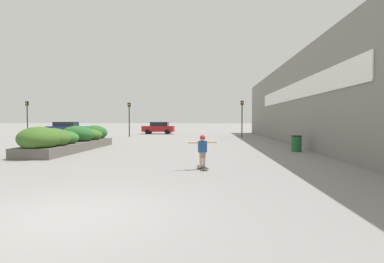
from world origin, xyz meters
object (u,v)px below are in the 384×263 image
Objects in this scene: skateboard at (202,168)px; traffic_light_far_left at (27,113)px; car_center_left at (159,128)px; traffic_light_left at (129,114)px; traffic_light_right at (242,113)px; skateboarder at (202,148)px; car_leftmost at (67,128)px; car_center_right at (335,128)px; trash_bin at (296,144)px.

traffic_light_far_left reaches higher than skateboard.
car_center_left is 1.11× the size of traffic_light_left.
car_center_left is at bearing 142.82° from traffic_light_right.
skateboard is 0.20× the size of traffic_light_far_left.
traffic_light_far_left is (-19.51, 20.26, 1.77)m from skateboarder.
traffic_light_left is (-8.39, 20.59, 2.41)m from skateboard.
car_leftmost is 1.31× the size of traffic_light_left.
car_leftmost reaches higher than skateboarder.
traffic_light_right is (9.88, -7.50, 1.75)m from car_center_left.
car_leftmost reaches higher than skateboard.
traffic_light_far_left reaches higher than car_center_right.
skateboard is at bearing -110.24° from skateboarder.
traffic_light_left reaches higher than trash_bin.
traffic_light_left is at bearing 1.72° from traffic_light_far_left.
traffic_light_far_left is (-23.01, 0.46, 0.03)m from traffic_light_right.
traffic_light_right is at bearing 75.49° from car_leftmost.
car_center_left reaches higher than trash_bin.
car_leftmost reaches higher than trash_bin.
skateboarder is 28.18m from traffic_light_far_left.
car_center_right is (14.66, 24.40, 0.02)m from skateboarder.
traffic_light_left is (-13.60, 14.13, 2.01)m from trash_bin.
trash_bin is 23.85m from car_center_left.
traffic_light_left is 11.12m from traffic_light_far_left.
car_center_left is 21.24m from car_center_right.
car_leftmost is (-17.55, 25.25, 0.75)m from skateboard.
traffic_light_right is at bearing -3.80° from traffic_light_left.
traffic_light_right is 23.02m from traffic_light_far_left.
skateboard is at bearing -128.89° from trash_bin.
traffic_light_right is 0.99× the size of traffic_light_far_left.
traffic_light_right reaches higher than car_center_left.
car_center_right is at bearing 62.21° from trash_bin.
car_center_left is (-6.38, 27.30, -0.01)m from skateboarder.
skateboarder is 0.32× the size of traffic_light_left.
trash_bin is 29.52m from car_leftmost.
car_center_left is (11.17, 2.05, -0.03)m from car_leftmost.
skateboard is 0.19× the size of car_center_left.
traffic_light_left is 0.97× the size of traffic_light_right.
trash_bin is 0.25× the size of traffic_light_left.
skateboard is 0.16× the size of car_leftmost.
car_leftmost is 21.81m from traffic_light_right.
car_center_right is 1.20× the size of traffic_light_far_left.
car_center_left is (-6.38, 27.30, 0.72)m from skateboard.
skateboard is 28.04m from car_center_left.
car_leftmost is 1.25× the size of traffic_light_far_left.
skateboarder is at bearing -67.82° from traffic_light_left.
car_center_left is at bearing 82.91° from skateboard.
car_center_right is at bearing -97.85° from car_center_left.
skateboarder is 22.30m from traffic_light_left.
skateboard is at bearing -100.03° from traffic_light_right.
traffic_light_right is at bearing 112.37° from car_center_right.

